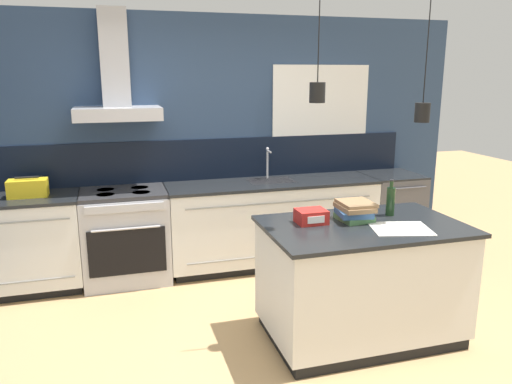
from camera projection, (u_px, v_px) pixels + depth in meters
ground_plane at (267, 353)px, 3.67m from camera, size 16.00×16.00×0.00m
wall_back at (205, 138)px, 5.21m from camera, size 5.60×2.10×2.60m
counter_run_left at (23, 244)px, 4.64m from camera, size 1.05×0.64×0.91m
counter_run_sink at (272, 222)px, 5.31m from camera, size 2.22×0.64×1.25m
oven_range at (126, 236)px, 4.89m from camera, size 0.82×0.66×0.91m
dishwasher at (389, 213)px, 5.69m from camera, size 0.60×0.65×0.91m
kitchen_island at (361, 280)px, 3.83m from camera, size 1.49×0.94×0.91m
bottle_on_island at (391, 201)px, 3.94m from camera, size 0.07×0.07×0.29m
book_stack at (355, 211)px, 3.80m from camera, size 0.29×0.30×0.15m
red_supply_box at (311, 216)px, 3.74m from camera, size 0.22×0.19×0.10m
paper_pile at (401, 229)px, 3.61m from camera, size 0.48×0.43×0.01m
yellow_toolbox at (28, 188)px, 4.54m from camera, size 0.34×0.18×0.19m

